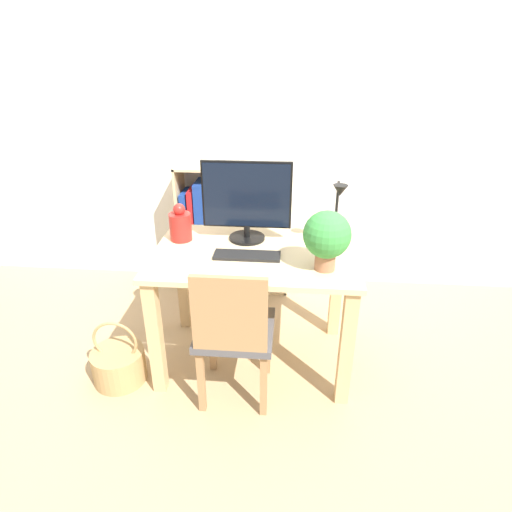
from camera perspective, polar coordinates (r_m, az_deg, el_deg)
The scene contains 11 objects.
ground_plane at distance 2.75m, azimuth -0.19°, elevation -13.32°, with size 10.00×10.00×0.00m, color tan.
wall_back at distance 3.22m, azimuth 1.58°, elevation 18.12°, with size 8.00×0.05×2.60m.
desk at distance 2.42m, azimuth -0.21°, elevation -2.58°, with size 1.12×0.74×0.73m.
monitor at distance 2.43m, azimuth -1.26°, elevation 7.65°, with size 0.51×0.21×0.46m.
keyboard at distance 2.30m, azimuth -1.20°, elevation 0.06°, with size 0.36×0.12×0.02m.
vase at distance 2.51m, azimuth -10.05°, elevation 4.11°, with size 0.13×0.13×0.22m.
desk_lamp at distance 2.41m, azimuth 10.84°, elevation 6.31°, with size 0.10×0.19×0.36m.
potted_plant at distance 2.13m, azimuth 9.43°, elevation 2.59°, with size 0.24×0.24×0.31m.
chair at distance 2.21m, azimuth -3.00°, elevation -9.90°, with size 0.40×0.40×0.83m.
bookshelf at distance 3.33m, azimuth -5.17°, elevation 3.04°, with size 0.83×0.28×0.98m.
basket at distance 2.66m, azimuth -17.81°, elevation -13.54°, with size 0.30×0.30×0.40m.
Camera 1 is at (0.19, -2.12, 1.75)m, focal length 30.00 mm.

